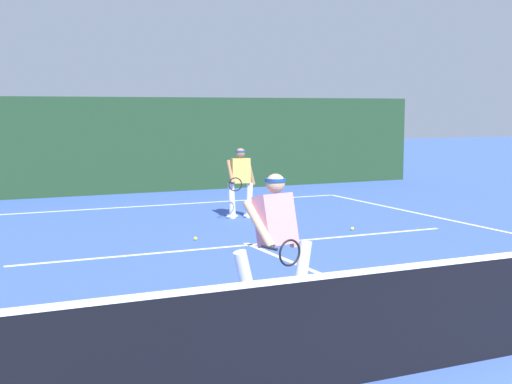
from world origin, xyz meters
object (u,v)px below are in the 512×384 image
(tennis_ball, at_px, (352,229))
(tennis_ball_extra, at_px, (195,239))
(player_near, at_px, (275,238))
(player_far, at_px, (240,180))

(tennis_ball, relative_size, tennis_ball_extra, 1.00)
(tennis_ball, distance_m, tennis_ball_extra, 3.16)
(player_near, relative_size, tennis_ball, 25.08)
(tennis_ball, bearing_deg, tennis_ball_extra, 174.67)
(tennis_ball, bearing_deg, player_far, 119.37)
(player_near, relative_size, tennis_ball_extra, 25.08)
(player_near, relative_size, player_far, 1.09)
(tennis_ball_extra, bearing_deg, tennis_ball, -5.33)
(tennis_ball, bearing_deg, player_near, -130.92)
(player_far, relative_size, tennis_ball, 23.05)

